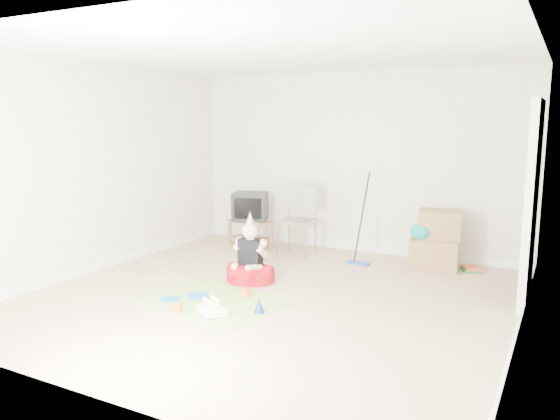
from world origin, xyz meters
The scene contains 16 objects.
ground centered at (0.00, 0.00, 0.00)m, with size 5.00×5.00×0.00m, color tan.
doorway_recess centered at (2.48, 1.20, 1.02)m, with size 0.02×0.90×2.05m, color black.
tv_stand centered at (-1.45, 1.97, 0.24)m, with size 0.73×0.57×0.40m.
crt_tv centered at (-1.45, 1.97, 0.62)m, with size 0.50×0.41×0.43m, color black.
folding_chair centered at (-0.59, 1.82, 0.50)m, with size 0.48×0.46×1.03m.
cardboard_boxes centered at (1.32, 2.03, 0.37)m, with size 0.68×0.56×0.77m.
floor_mop centered at (0.37, 1.75, 0.26)m, with size 0.32×0.41×1.22m.
book_pile centered at (1.77, 2.12, 0.03)m, with size 0.29×0.33×0.06m.
seated_woman centered at (-0.50, 0.40, 0.19)m, with size 0.65×0.65×0.85m.
party_mat centered at (-0.48, -0.41, 0.00)m, with size 1.46×1.06×0.01m, color #EF3286.
birthday_cake centered at (-0.24, -0.77, 0.04)m, with size 0.35×0.34×0.14m.
blue_plate_near centered at (-0.70, -0.39, 0.01)m, with size 0.24×0.24×0.01m, color blue.
blue_plate_far centered at (-0.91, -0.61, 0.01)m, with size 0.22×0.22×0.01m, color blue.
orange_cup_near centered at (-0.24, -0.14, 0.05)m, with size 0.08×0.08×0.09m, color orange.
orange_cup_far centered at (-0.60, -0.86, 0.05)m, with size 0.08×0.08×0.09m, color orange.
blue_party_hat centered at (0.15, -0.50, 0.08)m, with size 0.10×0.10×0.15m, color #1735A3.
Camera 1 is at (2.79, -5.02, 1.92)m, focal length 35.00 mm.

